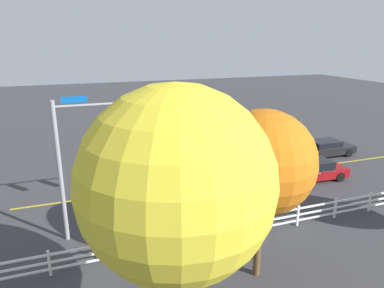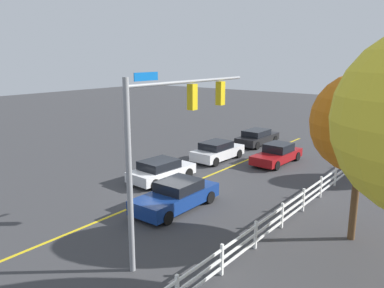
# 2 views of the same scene
# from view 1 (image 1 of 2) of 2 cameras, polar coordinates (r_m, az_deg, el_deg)

# --- Properties ---
(ground_plane) EXTENTS (120.00, 120.00, 0.00)m
(ground_plane) POSITION_cam_1_polar(r_m,az_deg,el_deg) (23.00, -2.14, -6.83)
(ground_plane) COLOR #38383A
(lane_center_stripe) EXTENTS (28.00, 0.16, 0.01)m
(lane_center_stripe) POSITION_cam_1_polar(r_m,az_deg,el_deg) (24.39, 6.90, -5.52)
(lane_center_stripe) COLOR gold
(lane_center_stripe) RESTS_ON ground_plane
(signal_assembly) EXTENTS (6.95, 0.38, 6.83)m
(signal_assembly) POSITION_cam_1_polar(r_m,az_deg,el_deg) (16.54, -13.79, 0.85)
(signal_assembly) COLOR gray
(signal_assembly) RESTS_ON ground_plane
(car_0) EXTENTS (4.78, 2.00, 1.40)m
(car_0) POSITION_cam_1_polar(r_m,az_deg,el_deg) (20.70, -5.12, -7.64)
(car_0) COLOR navy
(car_0) RESTS_ON ground_plane
(car_1) EXTENTS (4.64, 1.98, 1.38)m
(car_1) POSITION_cam_1_polar(r_m,az_deg,el_deg) (25.14, 19.31, -4.12)
(car_1) COLOR maroon
(car_1) RESTS_ON ground_plane
(car_2) EXTENTS (4.28, 2.17, 1.33)m
(car_2) POSITION_cam_1_polar(r_m,az_deg,el_deg) (24.52, -1.07, -3.64)
(car_2) COLOR silver
(car_2) RESTS_ON ground_plane
(car_3) EXTENTS (4.61, 1.90, 1.32)m
(car_3) POSITION_cam_1_polar(r_m,az_deg,el_deg) (30.58, 21.06, -0.64)
(car_3) COLOR black
(car_3) RESTS_ON ground_plane
(car_4) EXTENTS (4.36, 2.02, 1.39)m
(car_4) POSITION_cam_1_polar(r_m,az_deg,el_deg) (26.95, 11.17, -2.00)
(car_4) COLOR silver
(car_4) RESTS_ON ground_plane
(white_rail_fence) EXTENTS (26.10, 0.10, 1.15)m
(white_rail_fence) POSITION_cam_1_polar(r_m,az_deg,el_deg) (18.30, 13.84, -11.77)
(white_rail_fence) COLOR white
(white_rail_fence) RESTS_ON ground_plane
(tree_1) EXTENTS (5.09, 5.09, 8.24)m
(tree_1) POSITION_cam_1_polar(r_m,az_deg,el_deg) (8.86, -2.56, -6.48)
(tree_1) COLOR brown
(tree_1) RESTS_ON ground_plane
(tree_2) EXTENTS (3.96, 3.96, 6.82)m
(tree_2) POSITION_cam_1_polar(r_m,az_deg,el_deg) (13.14, 11.47, -3.00)
(tree_2) COLOR brown
(tree_2) RESTS_ON ground_plane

